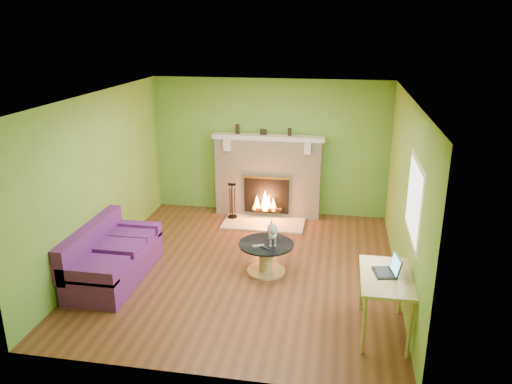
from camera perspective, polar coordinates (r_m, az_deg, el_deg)
floor at (r=7.72m, az=-1.25°, el=-8.65°), size 5.00×5.00×0.00m
ceiling at (r=6.93m, az=-1.40°, el=10.84°), size 5.00×5.00×0.00m
wall_back at (r=9.59m, az=1.58°, el=5.12°), size 5.00×0.00×5.00m
wall_front at (r=4.97m, az=-6.97°, el=-8.28°), size 5.00×0.00×5.00m
wall_left at (r=7.95m, az=-17.45°, el=1.40°), size 0.00×5.00×5.00m
wall_right at (r=7.15m, az=16.66°, el=-0.43°), size 0.00×5.00×5.00m
window_frame at (r=6.22m, az=17.64°, el=-0.91°), size 0.00×1.20×1.20m
window_pane at (r=6.22m, az=17.56°, el=-0.90°), size 0.00×1.06×1.06m
fireplace at (r=9.55m, az=1.39°, el=1.79°), size 2.10×0.46×1.58m
hearth at (r=9.32m, az=0.88°, el=-3.57°), size 1.50×0.75×0.03m
mantel at (r=9.34m, az=1.41°, el=6.27°), size 2.10×0.28×0.08m
sofa at (r=7.61m, az=-16.21°, el=-7.28°), size 0.85×1.78×0.80m
coffee_table at (r=7.49m, az=1.17°, el=-7.27°), size 0.82×0.82×0.47m
desk at (r=6.12m, az=14.62°, el=-9.99°), size 0.60×1.03×0.76m
cat at (r=7.37m, az=1.86°, el=-4.61°), size 0.30×0.56×0.33m
remote_silver at (r=7.31m, az=0.25°, el=-6.16°), size 0.17×0.11×0.02m
remote_black at (r=7.24m, az=1.12°, el=-6.43°), size 0.16×0.12×0.02m
laptop at (r=6.07m, az=14.55°, el=-8.03°), size 0.33×0.36×0.23m
fire_tools at (r=9.45m, az=-2.74°, el=-0.96°), size 0.18×0.18×0.69m
mantel_vase_left at (r=9.44m, az=-2.13°, el=7.21°), size 0.08×0.08×0.18m
mantel_vase_right at (r=9.30m, az=3.86°, el=6.87°), size 0.07×0.07×0.14m
mantel_box at (r=9.36m, az=0.85°, el=6.87°), size 0.12×0.08×0.10m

